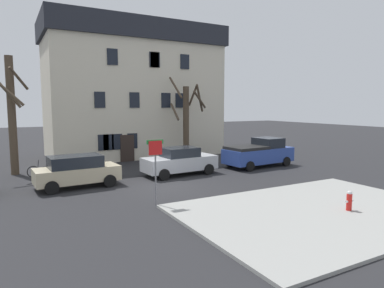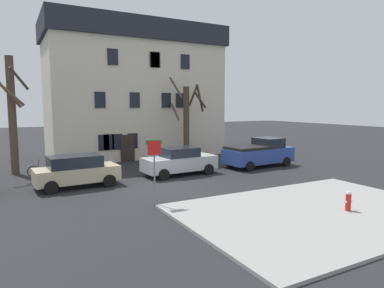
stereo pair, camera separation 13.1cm
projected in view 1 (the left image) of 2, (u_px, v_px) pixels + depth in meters
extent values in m
plane|color=#262628|center=(163.00, 187.00, 18.47)|extent=(120.00, 120.00, 0.00)
cube|color=#999993|center=(319.00, 211.00, 14.00)|extent=(11.19, 7.68, 0.12)
cube|color=beige|center=(134.00, 101.00, 30.25)|extent=(14.50, 7.02, 9.60)
cube|color=#23262D|center=(133.00, 35.00, 29.61)|extent=(15.00, 7.52, 1.70)
cube|color=#2D231E|center=(127.00, 148.00, 26.68)|extent=(1.10, 0.12, 2.10)
cube|color=black|center=(103.00, 142.00, 25.75)|extent=(0.80, 0.08, 1.20)
cube|color=black|center=(108.00, 142.00, 25.93)|extent=(0.80, 0.08, 1.20)
cube|color=black|center=(117.00, 142.00, 26.25)|extent=(0.80, 0.08, 1.20)
cube|color=black|center=(132.00, 141.00, 26.83)|extent=(0.80, 0.08, 1.20)
cube|color=black|center=(100.00, 100.00, 25.30)|extent=(0.80, 0.08, 1.20)
cube|color=black|center=(135.00, 100.00, 26.59)|extent=(0.80, 0.08, 1.20)
cube|color=black|center=(166.00, 100.00, 27.87)|extent=(0.80, 0.08, 1.20)
cube|color=black|center=(180.00, 100.00, 28.48)|extent=(0.80, 0.08, 1.20)
cube|color=black|center=(112.00, 57.00, 25.44)|extent=(0.80, 0.08, 1.20)
cube|color=black|center=(154.00, 60.00, 27.03)|extent=(0.80, 0.08, 1.20)
cube|color=black|center=(155.00, 60.00, 27.07)|extent=(0.80, 0.08, 1.20)
cube|color=black|center=(185.00, 62.00, 28.34)|extent=(0.80, 0.08, 1.20)
cylinder|color=#4C3D2D|center=(12.00, 116.00, 21.34)|extent=(0.48, 0.48, 7.44)
cylinder|color=#4C3D2D|center=(3.00, 87.00, 20.04)|extent=(2.25, 1.02, 2.30)
cylinder|color=#4C3D2D|center=(19.00, 78.00, 20.88)|extent=(1.17, 1.16, 1.36)
cylinder|color=#4C3D2D|center=(10.00, 95.00, 20.68)|extent=(1.27, 0.30, 1.61)
cylinder|color=#4C3D2D|center=(186.00, 123.00, 27.42)|extent=(0.48, 0.48, 5.89)
cylinder|color=#4C3D2D|center=(175.00, 112.00, 26.99)|extent=(0.46, 1.99, 1.36)
cylinder|color=#4C3D2D|center=(176.00, 87.00, 26.62)|extent=(0.26, 1.99, 1.74)
cylinder|color=#4C3D2D|center=(193.00, 95.00, 27.48)|extent=(0.18, 1.43, 1.71)
cylinder|color=#4C3D2D|center=(200.00, 100.00, 26.76)|extent=(2.00, 1.66, 1.36)
cylinder|color=#4C3D2D|center=(200.00, 98.00, 26.96)|extent=(1.67, 1.88, 2.14)
cube|color=#C6B793|center=(77.00, 174.00, 18.30)|extent=(4.43, 2.07, 0.78)
cube|color=#1E232B|center=(75.00, 161.00, 18.18)|extent=(2.77, 1.76, 0.62)
cylinder|color=black|center=(100.00, 175.00, 19.89)|extent=(0.69, 0.26, 0.68)
cylinder|color=black|center=(110.00, 181.00, 18.36)|extent=(0.69, 0.26, 0.68)
cylinder|color=black|center=(46.00, 181.00, 18.33)|extent=(0.69, 0.26, 0.68)
cylinder|color=black|center=(52.00, 188.00, 16.81)|extent=(0.69, 0.26, 0.68)
cube|color=#B7BABF|center=(180.00, 163.00, 21.57)|extent=(4.81, 2.11, 0.85)
cube|color=#1E232B|center=(180.00, 152.00, 21.49)|extent=(2.26, 1.74, 0.58)
cylinder|color=black|center=(193.00, 165.00, 23.23)|extent=(0.69, 0.26, 0.68)
cylinder|color=black|center=(209.00, 169.00, 21.70)|extent=(0.69, 0.26, 0.68)
cylinder|color=black|center=(151.00, 170.00, 21.54)|extent=(0.69, 0.26, 0.68)
cylinder|color=black|center=(164.00, 175.00, 20.00)|extent=(0.69, 0.26, 0.68)
cube|color=#2D4799|center=(258.00, 155.00, 24.52)|extent=(5.36, 2.47, 1.01)
cube|color=#1E232B|center=(268.00, 142.00, 24.94)|extent=(1.80, 1.95, 0.70)
cube|color=black|center=(247.00, 148.00, 23.83)|extent=(2.86, 2.20, 0.20)
cylinder|color=black|center=(266.00, 158.00, 26.40)|extent=(0.69, 0.27, 0.68)
cylinder|color=black|center=(286.00, 162.00, 24.67)|extent=(0.69, 0.27, 0.68)
cylinder|color=black|center=(230.00, 162.00, 24.48)|extent=(0.69, 0.27, 0.68)
cylinder|color=black|center=(250.00, 166.00, 22.75)|extent=(0.69, 0.27, 0.68)
cylinder|color=red|center=(349.00, 202.00, 13.89)|extent=(0.22, 0.22, 0.69)
sphere|color=silver|center=(350.00, 193.00, 13.85)|extent=(0.21, 0.21, 0.21)
cylinder|color=silver|center=(347.00, 202.00, 13.81)|extent=(0.10, 0.09, 0.09)
cylinder|color=silver|center=(352.00, 201.00, 13.96)|extent=(0.10, 0.09, 0.09)
cylinder|color=slate|center=(156.00, 174.00, 14.63)|extent=(0.07, 0.07, 2.89)
cube|color=red|center=(155.00, 148.00, 14.49)|extent=(0.60, 0.03, 0.60)
cube|color=#1E8C38|center=(155.00, 142.00, 14.49)|extent=(0.76, 0.02, 0.18)
torus|color=black|center=(51.00, 170.00, 21.48)|extent=(0.71, 0.17, 0.71)
torus|color=black|center=(33.00, 172.00, 20.83)|extent=(0.71, 0.17, 0.71)
cylinder|color=black|center=(42.00, 167.00, 21.13)|extent=(0.99, 0.22, 0.19)
cylinder|color=black|center=(38.00, 164.00, 20.98)|extent=(0.09, 0.05, 0.45)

